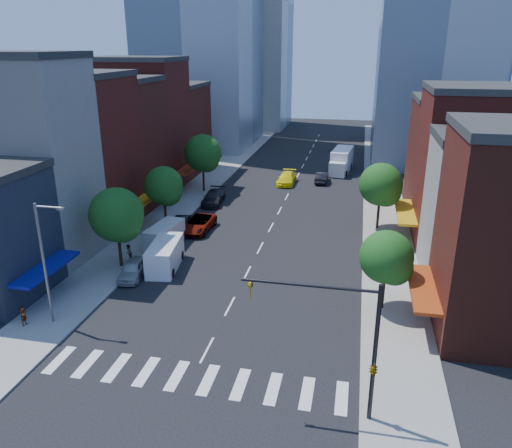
# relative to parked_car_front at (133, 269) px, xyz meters

# --- Properties ---
(ground) EXTENTS (220.00, 220.00, 0.00)m
(ground) POSITION_rel_parked_car_front_xyz_m (9.50, -9.25, -0.76)
(ground) COLOR black
(ground) RESTS_ON ground
(sidewalk_left) EXTENTS (5.00, 120.00, 0.15)m
(sidewalk_left) POSITION_rel_parked_car_front_xyz_m (-3.00, 30.75, -0.69)
(sidewalk_left) COLOR gray
(sidewalk_left) RESTS_ON ground
(sidewalk_right) EXTENTS (5.00, 120.00, 0.15)m
(sidewalk_right) POSITION_rel_parked_car_front_xyz_m (22.00, 30.75, -0.69)
(sidewalk_right) COLOR gray
(sidewalk_right) RESTS_ON ground
(crosswalk) EXTENTS (19.00, 3.00, 0.01)m
(crosswalk) POSITION_rel_parked_car_front_xyz_m (9.50, -12.25, -0.76)
(crosswalk) COLOR silver
(crosswalk) RESTS_ON ground
(bldg_left_1) EXTENTS (12.00, 8.00, 18.00)m
(bldg_left_1) POSITION_rel_parked_car_front_xyz_m (-11.50, 2.75, 8.24)
(bldg_left_1) COLOR beige
(bldg_left_1) RESTS_ON ground
(bldg_left_2) EXTENTS (12.00, 9.00, 16.00)m
(bldg_left_2) POSITION_rel_parked_car_front_xyz_m (-11.50, 11.25, 7.24)
(bldg_left_2) COLOR maroon
(bldg_left_2) RESTS_ON ground
(bldg_left_3) EXTENTS (12.00, 8.00, 15.00)m
(bldg_left_3) POSITION_rel_parked_car_front_xyz_m (-11.50, 19.75, 6.74)
(bldg_left_3) COLOR #541F15
(bldg_left_3) RESTS_ON ground
(bldg_left_4) EXTENTS (12.00, 9.00, 17.00)m
(bldg_left_4) POSITION_rel_parked_car_front_xyz_m (-11.50, 28.25, 7.74)
(bldg_left_4) COLOR maroon
(bldg_left_4) RESTS_ON ground
(bldg_left_5) EXTENTS (12.00, 10.00, 13.00)m
(bldg_left_5) POSITION_rel_parked_car_front_xyz_m (-11.50, 37.75, 5.74)
(bldg_left_5) COLOR #541F15
(bldg_left_5) RESTS_ON ground
(bldg_right_1) EXTENTS (12.00, 8.00, 12.00)m
(bldg_right_1) POSITION_rel_parked_car_front_xyz_m (30.50, 5.75, 5.24)
(bldg_right_1) COLOR beige
(bldg_right_1) RESTS_ON ground
(bldg_right_2) EXTENTS (12.00, 10.00, 15.00)m
(bldg_right_2) POSITION_rel_parked_car_front_xyz_m (30.50, 14.75, 6.74)
(bldg_right_2) COLOR maroon
(bldg_right_2) RESTS_ON ground
(bldg_right_3) EXTENTS (12.00, 10.00, 13.00)m
(bldg_right_3) POSITION_rel_parked_car_front_xyz_m (30.50, 24.75, 5.74)
(bldg_right_3) COLOR #541F15
(bldg_right_3) RESTS_ON ground
(tower_far_w) EXTENTS (18.00, 18.00, 56.00)m
(tower_far_w) POSITION_rel_parked_car_front_xyz_m (-8.50, 85.75, 27.24)
(tower_far_w) COLOR #9EA5AD
(tower_far_w) RESTS_ON ground
(traffic_signal) EXTENTS (7.24, 2.24, 8.00)m
(traffic_signal) POSITION_rel_parked_car_front_xyz_m (19.44, -13.75, 3.39)
(traffic_signal) COLOR black
(traffic_signal) RESTS_ON sidewalk_right
(streetlight) EXTENTS (2.25, 0.25, 9.00)m
(streetlight) POSITION_rel_parked_car_front_xyz_m (-2.31, -8.25, 4.51)
(streetlight) COLOR slate
(streetlight) RESTS_ON sidewalk_left
(tree_left_near) EXTENTS (4.80, 4.80, 7.30)m
(tree_left_near) POSITION_rel_parked_car_front_xyz_m (-1.85, 1.67, 4.10)
(tree_left_near) COLOR black
(tree_left_near) RESTS_ON sidewalk_left
(tree_left_mid) EXTENTS (4.20, 4.20, 6.65)m
(tree_left_mid) POSITION_rel_parked_car_front_xyz_m (-1.85, 12.67, 3.76)
(tree_left_mid) COLOR black
(tree_left_mid) RESTS_ON sidewalk_left
(tree_left_far) EXTENTS (5.00, 5.00, 7.75)m
(tree_left_far) POSITION_rel_parked_car_front_xyz_m (-1.85, 26.67, 4.44)
(tree_left_far) COLOR black
(tree_left_far) RESTS_ON sidewalk_left
(tree_right_near) EXTENTS (4.00, 4.00, 6.20)m
(tree_right_near) POSITION_rel_parked_car_front_xyz_m (21.15, -1.33, 3.43)
(tree_right_near) COLOR black
(tree_right_near) RESTS_ON sidewalk_right
(tree_right_far) EXTENTS (4.60, 4.60, 7.20)m
(tree_right_far) POSITION_rel_parked_car_front_xyz_m (21.15, 16.67, 4.10)
(tree_right_far) COLOR black
(tree_right_far) RESTS_ON sidewalk_right
(parked_car_front) EXTENTS (2.33, 4.66, 1.53)m
(parked_car_front) POSITION_rel_parked_car_front_xyz_m (0.00, 0.00, 0.00)
(parked_car_front) COLOR #A3A4A8
(parked_car_front) RESTS_ON ground
(parked_car_second) EXTENTS (1.96, 4.35, 1.38)m
(parked_car_second) POSITION_rel_parked_car_front_xyz_m (0.00, 12.12, -0.07)
(parked_car_second) COLOR black
(parked_car_second) RESTS_ON ground
(parked_car_third) EXTENTS (2.79, 5.85, 1.61)m
(parked_car_third) POSITION_rel_parked_car_front_xyz_m (2.00, 12.15, 0.04)
(parked_car_third) COLOR #999999
(parked_car_third) RESTS_ON ground
(parked_car_rear) EXTENTS (2.66, 5.78, 1.64)m
(parked_car_rear) POSITION_rel_parked_car_front_xyz_m (0.80, 21.92, 0.06)
(parked_car_rear) COLOR black
(parked_car_rear) RESTS_ON ground
(cargo_van_near) EXTENTS (3.05, 5.99, 2.44)m
(cargo_van_near) POSITION_rel_parked_car_front_xyz_m (2.02, 2.28, 0.45)
(cargo_van_near) COLOR white
(cargo_van_near) RESTS_ON ground
(cargo_van_far) EXTENTS (2.59, 5.40, 2.22)m
(cargo_van_far) POSITION_rel_parked_car_front_xyz_m (-0.01, 7.27, 0.34)
(cargo_van_far) COLOR silver
(cargo_van_far) RESTS_ON ground
(taxi) EXTENTS (2.42, 5.74, 1.65)m
(taxi) POSITION_rel_parked_car_front_xyz_m (8.50, 33.18, 0.06)
(taxi) COLOR #FFF10D
(taxi) RESTS_ON ground
(traffic_car_oncoming) EXTENTS (1.70, 4.70, 1.54)m
(traffic_car_oncoming) POSITION_rel_parked_car_front_xyz_m (13.41, 35.04, 0.01)
(traffic_car_oncoming) COLOR black
(traffic_car_oncoming) RESTS_ON ground
(traffic_car_far) EXTENTS (2.02, 4.28, 1.41)m
(traffic_car_far) POSITION_rel_parked_car_front_xyz_m (15.69, 46.06, -0.06)
(traffic_car_far) COLOR #999999
(traffic_car_far) RESTS_ON ground
(box_truck) EXTENTS (3.50, 9.00, 3.53)m
(box_truck) POSITION_rel_parked_car_front_xyz_m (15.86, 42.23, 0.91)
(box_truck) COLOR white
(box_truck) RESTS_ON ground
(pedestrian_near) EXTENTS (0.41, 0.59, 1.53)m
(pedestrian_near) POSITION_rel_parked_car_front_xyz_m (-4.16, -9.15, 0.15)
(pedestrian_near) COLOR #999999
(pedestrian_near) RESTS_ON sidewalk_left
(pedestrian_far) EXTENTS (0.75, 0.88, 1.61)m
(pedestrian_far) POSITION_rel_parked_car_front_xyz_m (-1.75, 2.84, 0.19)
(pedestrian_far) COLOR #999999
(pedestrian_far) RESTS_ON sidewalk_left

